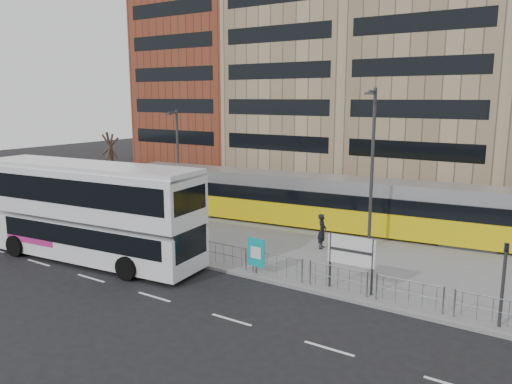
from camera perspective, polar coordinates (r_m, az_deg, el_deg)
The scene contains 16 objects.
ground at distance 25.76m, azimuth -8.49°, elevation -7.95°, with size 120.00×120.00×0.00m, color black.
plaza at distance 35.24m, azimuth 4.53°, elevation -2.60°, with size 64.00×24.00×0.15m, color slate.
kerb at distance 25.77m, azimuth -8.42°, elevation -7.76°, with size 64.00×0.25×0.17m, color gray.
building_row at distance 54.66m, azimuth 17.92°, elevation 15.23°, with size 70.40×18.40×31.20m.
pedestrian_barrier at distance 24.61m, azimuth -4.26°, elevation -6.36°, with size 32.07×0.07×1.10m.
road_markings at distance 22.42m, azimuth -13.43°, elevation -11.03°, with size 62.00×0.12×0.01m, color white.
double_decker_bus at distance 26.58m, azimuth -18.53°, elevation -1.81°, with size 12.65×4.10×4.97m.
tram at distance 31.61m, azimuth 7.34°, elevation -1.08°, with size 27.43×5.55×3.22m.
station_sign at distance 21.41m, azimuth 10.82°, elevation -6.90°, with size 2.07×0.17×2.37m.
ad_panel at distance 23.25m, azimuth 0.01°, elevation -6.97°, with size 0.89×0.09×1.67m.
pedestrian at distance 27.23m, azimuth 7.56°, elevation -4.46°, with size 0.70×0.46×1.91m, color black.
traffic_light_west at distance 33.54m, azimuth -22.09°, elevation -0.48°, with size 0.23×0.25×3.10m.
traffic_light_east at distance 19.75m, azimuth 26.48°, elevation -8.40°, with size 0.21×0.23×3.10m.
lamp_post_west at distance 37.61m, azimuth -9.00°, elevation 4.36°, with size 0.45×1.04×7.15m.
lamp_post_east at distance 27.10m, azimuth 13.11°, elevation 3.26°, with size 0.45×1.04×8.56m.
bare_tree at distance 42.60m, azimuth -16.46°, elevation 6.76°, with size 3.89×3.89×7.19m.
Camera 1 is at (16.31, -18.15, 8.24)m, focal length 35.00 mm.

